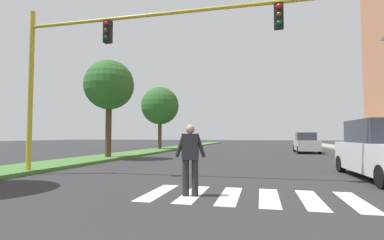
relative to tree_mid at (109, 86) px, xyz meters
The scene contains 9 objects.
ground_plane 16.97m from the tree_mid, 57.52° to the left, with size 140.00×140.00×0.00m, color #2D2D30.
crosswalk 13.43m from the tree_mid, 46.01° to the right, with size 4.95×2.20×0.01m.
median_strip 12.62m from the tree_mid, 92.04° to the left, with size 2.78×64.00×0.15m, color #477A38.
tree_mid is the anchor object (origin of this frame).
tree_far 11.26m from the tree_mid, 93.60° to the left, with size 3.74×3.74×6.15m.
sidewalk_right 21.98m from the tree_mid, 33.25° to the left, with size 3.00×64.00×0.15m, color #9E9991.
traffic_light_gantry 7.99m from the tree_mid, 60.62° to the right, with size 10.65×0.30×6.00m.
pedestrian_performer 12.47m from the tree_mid, 51.52° to the right, with size 0.75×0.28×1.69m.
sedan_midblock 16.69m from the tree_mid, 38.37° to the left, with size 1.83×4.28×1.70m.
Camera 1 is at (0.29, 0.11, 1.42)m, focal length 27.22 mm.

